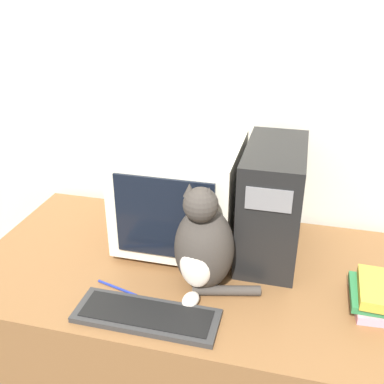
# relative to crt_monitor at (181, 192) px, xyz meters

# --- Properties ---
(wall_back) EXTENTS (7.00, 0.05, 2.50)m
(wall_back) POSITION_rel_crt_monitor_xyz_m (0.07, 0.32, 0.28)
(wall_back) COLOR beige
(wall_back) RESTS_ON ground_plane
(desk) EXTENTS (1.54, 0.83, 0.76)m
(desk) POSITION_rel_crt_monitor_xyz_m (0.07, -0.17, -0.59)
(desk) COLOR brown
(desk) RESTS_ON ground_plane
(crt_monitor) EXTENTS (0.43, 0.44, 0.40)m
(crt_monitor) POSITION_rel_crt_monitor_xyz_m (0.00, 0.00, 0.00)
(crt_monitor) COLOR beige
(crt_monitor) RESTS_ON desk
(computer_tower) EXTENTS (0.21, 0.43, 0.42)m
(computer_tower) POSITION_rel_crt_monitor_xyz_m (0.34, 0.00, 0.00)
(computer_tower) COLOR black
(computer_tower) RESTS_ON desk
(keyboard) EXTENTS (0.45, 0.15, 0.02)m
(keyboard) POSITION_rel_crt_monitor_xyz_m (0.02, -0.47, -0.20)
(keyboard) COLOR #2D2D2D
(keyboard) RESTS_ON desk
(cat) EXTENTS (0.31, 0.26, 0.39)m
(cat) POSITION_rel_crt_monitor_xyz_m (0.15, -0.27, -0.05)
(cat) COLOR #38332D
(cat) RESTS_ON desk
(book_stack) EXTENTS (0.15, 0.21, 0.09)m
(book_stack) POSITION_rel_crt_monitor_xyz_m (0.70, -0.23, -0.17)
(book_stack) COLOR pink
(book_stack) RESTS_ON desk
(pen) EXTENTS (0.16, 0.05, 0.01)m
(pen) POSITION_rel_crt_monitor_xyz_m (-0.13, -0.36, -0.21)
(pen) COLOR navy
(pen) RESTS_ON desk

